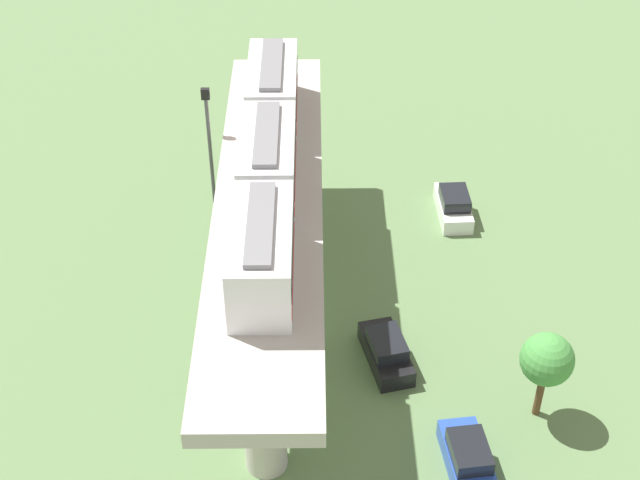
{
  "coord_description": "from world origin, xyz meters",
  "views": [
    {
      "loc": [
        -2.2,
        35.71,
        33.63
      ],
      "look_at": [
        -2.5,
        -0.84,
        4.84
      ],
      "focal_mm": 51.26,
      "sensor_mm": 36.0,
      "label": 1
    }
  ],
  "objects": [
    {
      "name": "parked_car_white",
      "position": [
        -10.75,
        -9.4,
        0.74
      ],
      "size": [
        1.97,
        4.27,
        1.76
      ],
      "rotation": [
        0.0,
        0.0,
        0.04
      ],
      "color": "white",
      "rests_on": "ground"
    },
    {
      "name": "parked_car_blue",
      "position": [
        -9.02,
        9.79,
        0.74
      ],
      "size": [
        2.3,
        4.39,
        1.76
      ],
      "rotation": [
        0.0,
        0.0,
        0.12
      ],
      "color": "#284CB7",
      "rests_on": "ground"
    },
    {
      "name": "signal_post",
      "position": [
        3.4,
        -6.11,
        5.86
      ],
      "size": [
        0.44,
        0.28,
        10.67
      ],
      "color": "#4C4C51",
      "rests_on": "ground"
    },
    {
      "name": "ground_plane",
      "position": [
        0.0,
        0.0,
        0.0
      ],
      "size": [
        120.0,
        120.0,
        0.0
      ],
      "primitive_type": "plane",
      "color": "#5B7A4C"
    },
    {
      "name": "viaduct",
      "position": [
        0.0,
        0.0,
        6.07
      ],
      "size": [
        5.2,
        28.85,
        8.07
      ],
      "color": "#B7B2AA",
      "rests_on": "ground"
    },
    {
      "name": "parked_car_black",
      "position": [
        -5.81,
        3.05,
        0.74
      ],
      "size": [
        2.73,
        4.5,
        1.76
      ],
      "rotation": [
        0.0,
        0.0,
        0.24
      ],
      "color": "black",
      "rests_on": "ground"
    },
    {
      "name": "tree_near_viaduct",
      "position": [
        -12.8,
        6.5,
        3.58
      ],
      "size": [
        2.51,
        2.51,
        4.89
      ],
      "color": "brown",
      "rests_on": "ground"
    },
    {
      "name": "train",
      "position": [
        0.0,
        -0.84,
        9.6
      ],
      "size": [
        2.64,
        20.5,
        3.24
      ],
      "color": "silver",
      "rests_on": "viaduct"
    }
  ]
}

